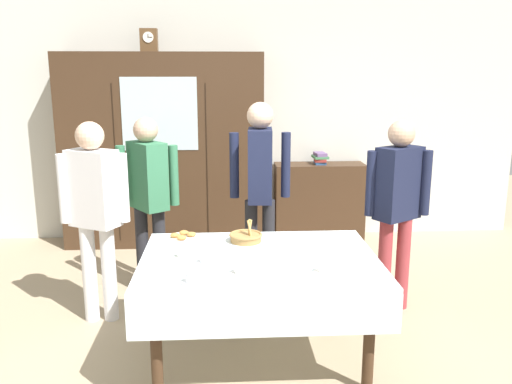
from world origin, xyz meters
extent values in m
plane|color=tan|center=(0.00, 0.00, 0.00)|extent=(12.00, 12.00, 0.00)
cube|color=silver|center=(0.00, 2.65, 1.35)|extent=(6.40, 0.10, 2.70)
cylinder|color=#3D2819|center=(-0.64, -0.62, 0.35)|extent=(0.07, 0.07, 0.69)
cylinder|color=#3D2819|center=(0.64, -0.62, 0.35)|extent=(0.07, 0.07, 0.69)
cylinder|color=#3D2819|center=(-0.64, 0.22, 0.35)|extent=(0.07, 0.07, 0.69)
cylinder|color=#3D2819|center=(0.64, 0.22, 0.35)|extent=(0.07, 0.07, 0.69)
cube|color=silver|center=(0.00, -0.20, 0.71)|extent=(1.55, 1.13, 0.03)
cube|color=silver|center=(0.00, -0.76, 0.57)|extent=(1.55, 0.01, 0.24)
cube|color=#3D2819|center=(-0.90, 2.35, 1.06)|extent=(2.19, 0.45, 2.11)
cube|color=silver|center=(-0.90, 2.13, 1.48)|extent=(0.79, 0.01, 0.76)
cube|color=black|center=(-1.38, 2.13, 0.95)|extent=(0.01, 0.01, 1.69)
cube|color=black|center=(-0.42, 2.13, 0.95)|extent=(0.01, 0.01, 1.69)
cube|color=brown|center=(-1.01, 2.35, 2.23)|extent=(0.18, 0.10, 0.24)
cylinder|color=white|center=(-1.01, 2.30, 2.26)|extent=(0.11, 0.01, 0.11)
cube|color=black|center=(-1.01, 2.30, 2.28)|extent=(0.00, 0.00, 0.04)
cube|color=black|center=(-0.99, 2.30, 2.26)|extent=(0.05, 0.00, 0.00)
cube|color=#3D2819|center=(0.85, 2.41, 0.44)|extent=(1.02, 0.35, 0.88)
cube|color=#2D5184|center=(0.85, 2.41, 0.90)|extent=(0.12, 0.18, 0.03)
cube|color=#99332D|center=(0.85, 2.41, 0.93)|extent=(0.15, 0.21, 0.04)
cube|color=#3D754C|center=(0.85, 2.41, 0.96)|extent=(0.17, 0.22, 0.03)
cube|color=#664C7A|center=(0.85, 2.41, 1.00)|extent=(0.13, 0.21, 0.04)
cylinder|color=white|center=(-0.35, -0.29, 0.73)|extent=(0.13, 0.13, 0.01)
cylinder|color=white|center=(-0.35, -0.29, 0.76)|extent=(0.08, 0.08, 0.05)
torus|color=white|center=(-0.31, -0.29, 0.76)|extent=(0.04, 0.01, 0.04)
cylinder|color=#47230F|center=(-0.35, -0.29, 0.78)|extent=(0.06, 0.06, 0.01)
cylinder|color=white|center=(0.38, -0.49, 0.73)|extent=(0.13, 0.13, 0.01)
cylinder|color=white|center=(0.38, -0.49, 0.76)|extent=(0.08, 0.08, 0.05)
torus|color=white|center=(0.41, -0.49, 0.76)|extent=(0.04, 0.01, 0.04)
cylinder|color=white|center=(-0.13, -0.48, 0.73)|extent=(0.13, 0.13, 0.01)
cylinder|color=white|center=(-0.13, -0.48, 0.76)|extent=(0.08, 0.08, 0.05)
torus|color=white|center=(-0.09, -0.48, 0.76)|extent=(0.04, 0.01, 0.04)
cylinder|color=white|center=(-0.42, -0.61, 0.73)|extent=(0.13, 0.13, 0.01)
cylinder|color=white|center=(-0.42, -0.61, 0.76)|extent=(0.08, 0.08, 0.05)
torus|color=white|center=(-0.38, -0.61, 0.76)|extent=(0.04, 0.01, 0.04)
cylinder|color=#47230F|center=(-0.42, -0.61, 0.78)|extent=(0.06, 0.06, 0.01)
cylinder|color=white|center=(-0.50, -0.18, 0.73)|extent=(0.13, 0.13, 0.01)
cylinder|color=white|center=(-0.50, -0.18, 0.76)|extent=(0.08, 0.08, 0.05)
torus|color=white|center=(-0.46, -0.18, 0.76)|extent=(0.04, 0.01, 0.04)
cylinder|color=#9E7542|center=(-0.08, 0.14, 0.75)|extent=(0.22, 0.22, 0.05)
torus|color=#9E7542|center=(-0.08, 0.14, 0.77)|extent=(0.24, 0.24, 0.02)
cylinder|color=tan|center=(-0.05, 0.12, 0.82)|extent=(0.04, 0.04, 0.12)
cylinder|color=tan|center=(-0.05, 0.14, 0.82)|extent=(0.03, 0.02, 0.12)
cylinder|color=tan|center=(-0.05, 0.15, 0.82)|extent=(0.02, 0.04, 0.12)
cylinder|color=white|center=(-0.53, 0.22, 0.73)|extent=(0.28, 0.28, 0.01)
ellipsoid|color=#BC7F3D|center=(-0.47, 0.24, 0.75)|extent=(0.07, 0.05, 0.04)
ellipsoid|color=#BC7F3D|center=(-0.53, 0.28, 0.75)|extent=(0.07, 0.05, 0.04)
ellipsoid|color=#BC7F3D|center=(-0.59, 0.22, 0.75)|extent=(0.07, 0.05, 0.04)
ellipsoid|color=#BC7F3D|center=(-0.54, 0.16, 0.75)|extent=(0.07, 0.05, 0.04)
cube|color=silver|center=(-0.49, -0.42, 0.73)|extent=(0.10, 0.01, 0.00)
ellipsoid|color=silver|center=(-0.44, -0.42, 0.73)|extent=(0.03, 0.02, 0.01)
cube|color=silver|center=(-0.13, -0.31, 0.73)|extent=(0.10, 0.01, 0.00)
ellipsoid|color=silver|center=(-0.08, -0.31, 0.73)|extent=(0.03, 0.02, 0.01)
cylinder|color=#232328|center=(0.00, 0.95, 0.41)|extent=(0.11, 0.11, 0.83)
cylinder|color=#232328|center=(0.15, 0.95, 0.41)|extent=(0.11, 0.11, 0.83)
cube|color=#191E38|center=(0.08, 0.95, 1.13)|extent=(0.22, 0.37, 0.62)
sphere|color=#DBB293|center=(0.08, 0.95, 1.56)|extent=(0.22, 0.22, 0.22)
cylinder|color=#191E38|center=(-0.14, 0.95, 1.13)|extent=(0.08, 0.08, 0.56)
cylinder|color=#191E38|center=(0.30, 0.95, 1.13)|extent=(0.08, 0.08, 0.56)
cylinder|color=#232328|center=(-0.95, 0.97, 0.38)|extent=(0.11, 0.11, 0.76)
cylinder|color=#232328|center=(-0.80, 0.97, 0.38)|extent=(0.11, 0.11, 0.76)
cube|color=#33704C|center=(-0.88, 0.97, 1.05)|extent=(0.38, 0.41, 0.57)
sphere|color=tan|center=(-0.88, 0.97, 1.44)|extent=(0.21, 0.21, 0.21)
cylinder|color=#33704C|center=(-1.10, 0.97, 1.05)|extent=(0.08, 0.08, 0.52)
cylinder|color=#33704C|center=(-0.66, 0.97, 1.05)|extent=(0.08, 0.08, 0.52)
cylinder|color=#933338|center=(1.07, 0.52, 0.38)|extent=(0.11, 0.11, 0.77)
cylinder|color=#933338|center=(1.22, 0.52, 0.38)|extent=(0.11, 0.11, 0.77)
cube|color=#191E38|center=(1.14, 0.52, 1.06)|extent=(0.41, 0.36, 0.58)
sphere|color=tan|center=(1.14, 0.52, 1.45)|extent=(0.21, 0.21, 0.21)
cylinder|color=#191E38|center=(0.92, 0.52, 1.06)|extent=(0.08, 0.08, 0.52)
cylinder|color=#191E38|center=(1.36, 0.52, 1.06)|extent=(0.08, 0.08, 0.52)
cylinder|color=silver|center=(-1.28, 0.44, 0.39)|extent=(0.11, 0.11, 0.77)
cylinder|color=silver|center=(-1.13, 0.44, 0.39)|extent=(0.11, 0.11, 0.77)
cube|color=silver|center=(-1.21, 0.44, 1.06)|extent=(0.41, 0.35, 0.58)
sphere|color=#DBB293|center=(-1.21, 0.44, 1.46)|extent=(0.21, 0.21, 0.21)
cylinder|color=silver|center=(-1.43, 0.44, 1.06)|extent=(0.08, 0.08, 0.52)
cylinder|color=silver|center=(-0.99, 0.44, 1.06)|extent=(0.08, 0.08, 0.52)
camera|label=1|loc=(-0.21, -3.49, 1.92)|focal=37.21mm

